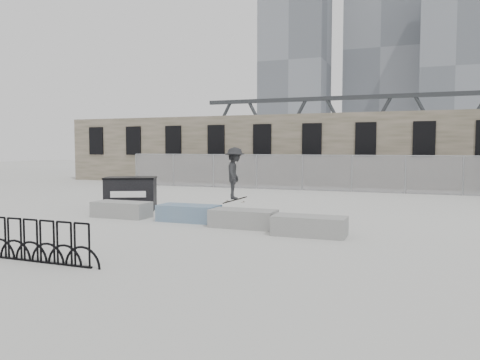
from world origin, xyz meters
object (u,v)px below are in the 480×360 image
object	(u,v)px
planter_center_right	(243,218)
skateboarder	(235,173)
dumpster	(131,193)
planter_far_left	(122,209)
planter_offset	(309,225)
bike_rack	(39,242)
planter_center_left	(189,212)

from	to	relation	value
planter_center_right	skateboarder	distance (m)	1.67
dumpster	skateboarder	distance (m)	5.16
planter_far_left	planter_center_right	bearing A→B (deg)	-5.28
planter_offset	dumpster	size ratio (longest dim) A/B	0.89
planter_far_left	bike_rack	xyz separation A→B (m)	(2.18, -6.04, 0.15)
planter_far_left	planter_offset	xyz separation A→B (m)	(6.85, -1.04, 0.00)
planter_offset	bike_rack	size ratio (longest dim) A/B	0.64
bike_rack	planter_offset	bearing A→B (deg)	46.99
bike_rack	dumpster	bearing A→B (deg)	110.99
planter_center_left	bike_rack	size ratio (longest dim) A/B	0.64
planter_center_left	planter_offset	bearing A→B (deg)	-13.80
planter_far_left	planter_center_left	bearing A→B (deg)	0.15
planter_offset	dumpster	bearing A→B (deg)	159.81
planter_offset	skateboarder	bearing A→B (deg)	152.34
planter_offset	bike_rack	distance (m)	6.85
dumpster	planter_offset	bearing A→B (deg)	-44.85
bike_rack	planter_far_left	bearing A→B (deg)	109.82
planter_far_left	dumpster	world-z (taller)	dumpster
planter_center_right	bike_rack	size ratio (longest dim) A/B	0.64
planter_offset	skateboarder	distance (m)	3.39
planter_far_left	planter_offset	distance (m)	6.93
planter_center_left	skateboarder	size ratio (longest dim) A/B	1.09
planter_offset	skateboarder	world-z (taller)	skateboarder
planter_center_left	planter_offset	size ratio (longest dim) A/B	1.00
planter_far_left	planter_center_right	world-z (taller)	same
planter_center_left	bike_rack	distance (m)	6.06
planter_far_left	skateboarder	bearing A→B (deg)	5.92
planter_offset	skateboarder	xyz separation A→B (m)	(-2.78, 1.46, 1.29)
skateboarder	planter_offset	bearing A→B (deg)	-134.86
planter_center_right	skateboarder	size ratio (longest dim) A/B	1.09
planter_offset	bike_rack	xyz separation A→B (m)	(-4.67, -5.01, 0.15)
planter_center_left	planter_center_right	bearing A→B (deg)	-11.97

